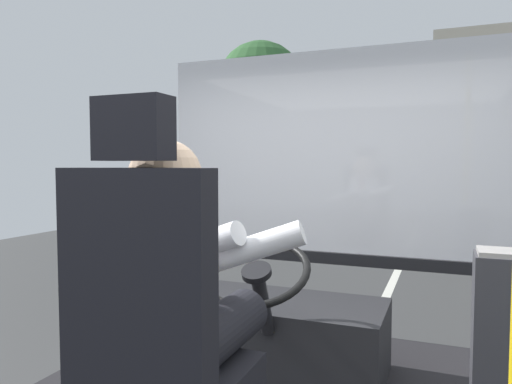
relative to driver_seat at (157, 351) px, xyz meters
The scene contains 7 objects.
ground 9.29m from the driver_seat, 89.30° to the left, with size 18.00×44.00×0.06m.
driver_seat is the anchor object (origin of this frame).
bus_driver 0.21m from the driver_seat, 90.00° to the left, with size 0.76×0.57×0.75m.
steering_console 1.30m from the driver_seat, 90.00° to the left, with size 1.10×0.96×0.78m.
fare_box 1.42m from the driver_seat, 41.63° to the left, with size 0.23×0.21×0.81m.
windshield_panel 2.08m from the driver_seat, 86.83° to the left, with size 2.50×0.08×1.48m.
street_tree 12.26m from the driver_seat, 109.81° to the left, with size 2.46×2.46×5.20m.
Camera 1 is at (0.71, -1.62, 1.79)m, focal length 33.14 mm.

